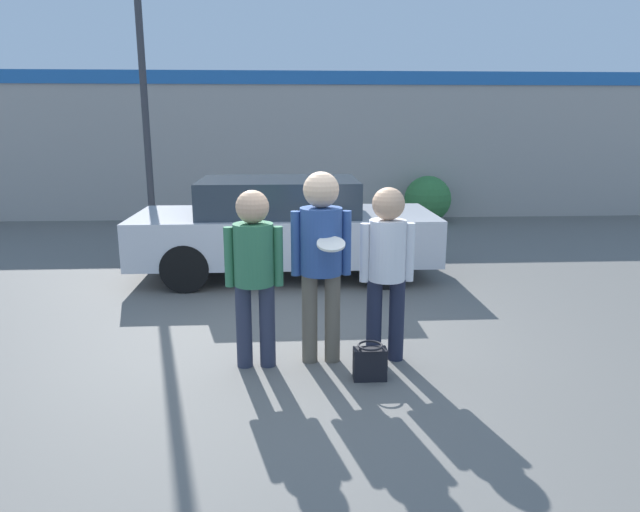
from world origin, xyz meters
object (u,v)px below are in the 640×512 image
Objects in this scene: person_right at (387,260)px; person_middle_with_frisbee at (321,248)px; person_left at (254,263)px; shrub at (428,199)px; handbag at (370,363)px; street_lamp at (151,11)px; parked_car_near at (284,227)px.

person_middle_with_frisbee is at bearing -179.63° from person_right.
person_left is 1.58× the size of shrub.
person_left is 5.00× the size of handbag.
shrub is at bearing 69.25° from person_middle_with_frisbee.
street_lamp is (-2.51, 5.05, 2.94)m from person_middle_with_frisbee.
shrub is (5.44, 2.68, -3.53)m from street_lamp.
person_right is at bearing 0.37° from person_middle_with_frisbee.
person_left is at bearing -114.50° from shrub.
shrub is 8.55m from handbag.
person_middle_with_frisbee is 8.29m from shrub.
person_right is 6.68m from street_lamp.
parked_car_near is 4.35m from street_lamp.
person_right is 0.38× the size of parked_car_near.
parked_car_near reaches higher than handbag.
person_left is 1.39m from handbag.
handbag is (0.78, -3.68, -0.58)m from parked_car_near.
person_middle_with_frisbee is 6.36m from street_lamp.
handbag is (-2.51, -8.16, -0.37)m from shrub.
person_middle_with_frisbee is 1.09× the size of person_right.
person_middle_with_frisbee is at bearing -83.57° from parked_car_near.
street_lamp reaches higher than person_left.
person_middle_with_frisbee is at bearing -63.55° from street_lamp.
shrub is (3.55, 7.80, -0.48)m from person_left.
shrub is at bearing 73.40° from person_right.
person_left is at bearing -69.78° from street_lamp.
shrub is at bearing 26.23° from street_lamp.
person_middle_with_frisbee is at bearing -110.75° from shrub.
street_lamp is 7.02m from shrub.
person_right is 3.40m from parked_car_near.
parked_car_near is 3.81m from handbag.
shrub is at bearing 72.90° from handbag.
person_left is 6.25m from street_lamp.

